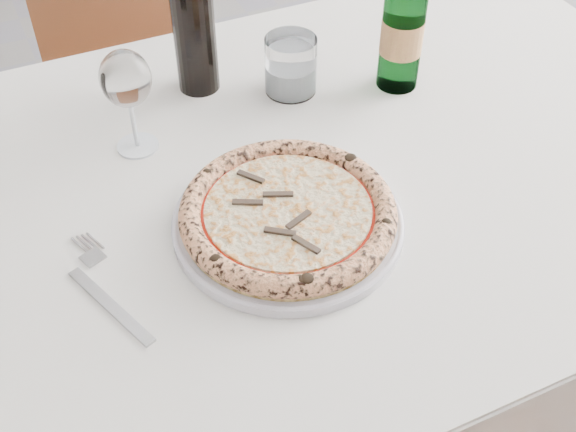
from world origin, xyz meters
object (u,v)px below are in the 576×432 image
(dining_table, at_px, (260,225))
(chair_far, at_px, (136,57))
(pizza, at_px, (288,213))
(tumbler, at_px, (291,69))
(beer_bottle, at_px, (403,27))
(plate, at_px, (288,222))
(wine_bottle, at_px, (193,22))
(wine_glass, at_px, (126,81))

(dining_table, xyz_separation_m, chair_far, (0.01, 0.75, -0.14))
(pizza, relative_size, tumbler, 3.04)
(dining_table, distance_m, beer_bottle, 0.38)
(plate, height_order, wine_bottle, wine_bottle)
(plate, distance_m, wine_glass, 0.30)
(plate, distance_m, wine_bottle, 0.37)
(dining_table, bearing_deg, beer_bottle, 22.80)
(dining_table, relative_size, wine_glass, 9.25)
(beer_bottle, bearing_deg, dining_table, -157.20)
(dining_table, height_order, wine_glass, wine_glass)
(beer_bottle, xyz_separation_m, wine_bottle, (-0.29, 0.13, 0.01))
(pizza, bearing_deg, beer_bottle, 36.98)
(pizza, relative_size, wine_glass, 1.76)
(wine_glass, relative_size, wine_bottle, 0.59)
(beer_bottle, bearing_deg, tumbler, 161.17)
(dining_table, xyz_separation_m, beer_bottle, (0.30, 0.13, 0.19))
(plate, relative_size, pizza, 1.07)
(plate, bearing_deg, beer_bottle, 36.98)
(wine_glass, height_order, tumbler, wine_glass)
(wine_glass, bearing_deg, chair_far, 76.99)
(dining_table, distance_m, wine_bottle, 0.32)
(chair_far, height_order, wine_bottle, wine_bottle)
(pizza, distance_m, beer_bottle, 0.38)
(pizza, xyz_separation_m, beer_bottle, (0.30, 0.23, 0.08))
(pizza, distance_m, wine_glass, 0.29)
(dining_table, bearing_deg, tumbler, 53.29)
(pizza, relative_size, wine_bottle, 1.04)
(chair_far, height_order, tumbler, chair_far)
(chair_far, bearing_deg, tumbler, -77.26)
(dining_table, xyz_separation_m, pizza, (-0.00, -0.10, 0.11))
(dining_table, relative_size, wine_bottle, 5.49)
(tumbler, distance_m, beer_bottle, 0.19)
(pizza, height_order, wine_glass, wine_glass)
(dining_table, distance_m, wine_glass, 0.28)
(dining_table, bearing_deg, wine_glass, 132.08)
(chair_far, distance_m, beer_bottle, 0.76)
(wine_bottle, bearing_deg, chair_far, 89.71)
(tumbler, bearing_deg, plate, -115.72)
(chair_far, height_order, beer_bottle, beer_bottle)
(tumbler, bearing_deg, pizza, -115.72)
(pizza, bearing_deg, wine_bottle, 89.00)
(chair_far, relative_size, beer_bottle, 3.61)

